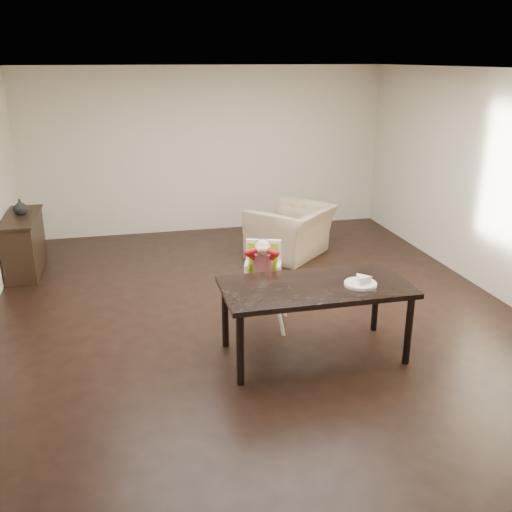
{
  "coord_description": "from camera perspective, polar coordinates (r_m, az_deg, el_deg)",
  "views": [
    {
      "loc": [
        -1.4,
        -5.91,
        2.81
      ],
      "look_at": [
        -0.12,
        -0.53,
        0.88
      ],
      "focal_mm": 40.0,
      "sensor_mm": 36.0,
      "label": 1
    }
  ],
  "objects": [
    {
      "name": "room_walls",
      "position": [
        6.15,
        -0.04,
        10.32
      ],
      "size": [
        6.02,
        7.02,
        2.71
      ],
      "color": "beige",
      "rests_on": "ground"
    },
    {
      "name": "dining_table",
      "position": [
        5.53,
        5.95,
        -3.64
      ],
      "size": [
        1.8,
        0.9,
        0.75
      ],
      "color": "black",
      "rests_on": "ground"
    },
    {
      "name": "sideboard",
      "position": [
        8.42,
        -22.18,
        1.14
      ],
      "size": [
        0.44,
        1.26,
        0.79
      ],
      "color": "black",
      "rests_on": "ground"
    },
    {
      "name": "high_chair",
      "position": [
        6.13,
        0.68,
        -0.86
      ],
      "size": [
        0.52,
        0.52,
        1.0
      ],
      "rotation": [
        0.0,
        0.0,
        -0.31
      ],
      "color": "white",
      "rests_on": "ground"
    },
    {
      "name": "armchair",
      "position": [
        8.43,
        3.52,
        3.32
      ],
      "size": [
        1.34,
        1.33,
        1.0
      ],
      "primitive_type": "imported",
      "rotation": [
        0.0,
        0.0,
        3.91
      ],
      "color": "tan",
      "rests_on": "ground"
    },
    {
      "name": "plate",
      "position": [
        5.54,
        10.47,
        -2.58
      ],
      "size": [
        0.36,
        0.36,
        0.09
      ],
      "rotation": [
        0.0,
        0.0,
        -0.16
      ],
      "color": "white",
      "rests_on": "dining_table"
    },
    {
      "name": "vase",
      "position": [
        8.39,
        -22.51,
        4.54
      ],
      "size": [
        0.27,
        0.27,
        0.2
      ],
      "primitive_type": "imported",
      "rotation": [
        0.0,
        0.0,
        -0.43
      ],
      "color": "#99999E",
      "rests_on": "sideboard"
    },
    {
      "name": "ground",
      "position": [
        6.69,
        -0.04,
        -5.57
      ],
      "size": [
        7.0,
        7.0,
        0.0
      ],
      "primitive_type": "plane",
      "color": "black",
      "rests_on": "ground"
    }
  ]
}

